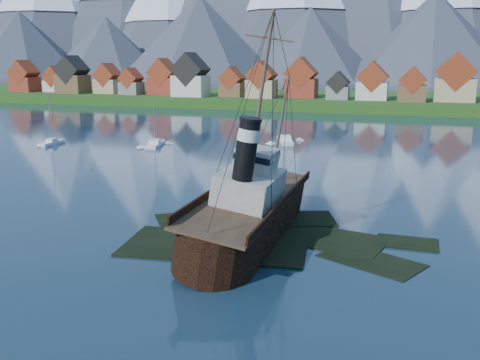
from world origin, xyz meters
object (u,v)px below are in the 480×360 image
(tugboat_wreck, at_px, (250,207))
(sailboat_b, at_px, (52,143))
(sailboat_c, at_px, (285,141))
(sailboat_a, at_px, (155,145))

(tugboat_wreck, relative_size, sailboat_b, 2.77)
(sailboat_b, distance_m, sailboat_c, 50.37)
(tugboat_wreck, relative_size, sailboat_c, 2.35)
(sailboat_a, distance_m, sailboat_c, 28.24)
(tugboat_wreck, xyz_separation_m, sailboat_c, (-11.48, 61.65, -2.72))
(tugboat_wreck, relative_size, sailboat_a, 2.70)
(sailboat_b, height_order, sailboat_c, sailboat_c)
(tugboat_wreck, xyz_separation_m, sailboat_a, (-36.43, 48.42, -2.76))
(sailboat_b, bearing_deg, tugboat_wreck, -39.61)
(sailboat_a, relative_size, sailboat_c, 0.87)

